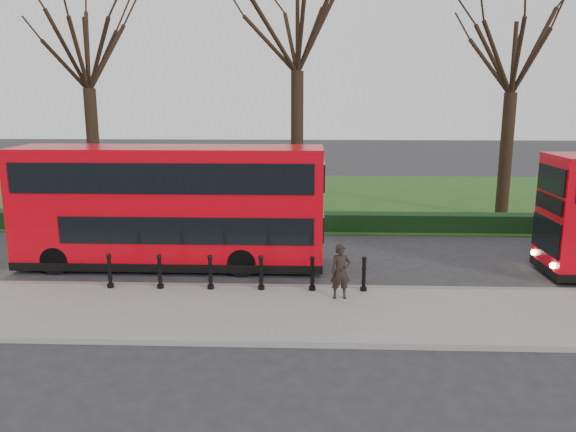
{
  "coord_description": "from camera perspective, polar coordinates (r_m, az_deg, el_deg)",
  "views": [
    {
      "loc": [
        2.6,
        -17.22,
        5.78
      ],
      "look_at": [
        1.92,
        0.5,
        2.0
      ],
      "focal_mm": 35.0,
      "sensor_mm": 36.0,
      "label": 1
    }
  ],
  "objects": [
    {
      "name": "kerb",
      "position": [
        17.39,
        -6.59,
        -7.2
      ],
      "size": [
        60.0,
        0.25,
        0.16
      ],
      "primitive_type": "cube",
      "color": "slate",
      "rests_on": "ground"
    },
    {
      "name": "yellow_line_inner",
      "position": [
        17.88,
        -6.34,
        -6.89
      ],
      "size": [
        60.0,
        0.1,
        0.01
      ],
      "primitive_type": "cube",
      "color": "yellow",
      "rests_on": "ground"
    },
    {
      "name": "bollard_row",
      "position": [
        16.82,
        -5.34,
        -5.78
      ],
      "size": [
        7.74,
        0.15,
        1.0
      ],
      "color": "black",
      "rests_on": "pavement"
    },
    {
      "name": "tree_mid",
      "position": [
        27.44,
        0.97,
        19.23
      ],
      "size": [
        8.11,
        8.11,
        12.67
      ],
      "color": "black",
      "rests_on": "ground"
    },
    {
      "name": "pedestrian",
      "position": [
        16.01,
        5.37,
        -5.64
      ],
      "size": [
        0.61,
        0.43,
        1.57
      ],
      "primitive_type": "imported",
      "rotation": [
        0.0,
        0.0,
        0.11
      ],
      "color": "black",
      "rests_on": "pavement"
    },
    {
      "name": "pavement",
      "position": [
        15.54,
        -7.71,
        -9.62
      ],
      "size": [
        60.0,
        4.0,
        0.15
      ],
      "primitive_type": "cube",
      "color": "gray",
      "rests_on": "ground"
    },
    {
      "name": "tree_right",
      "position": [
        28.87,
        22.01,
        15.4
      ],
      "size": [
        6.95,
        6.95,
        10.87
      ],
      "color": "black",
      "rests_on": "ground"
    },
    {
      "name": "yellow_line_outer",
      "position": [
        17.69,
        -6.44,
        -7.09
      ],
      "size": [
        60.0,
        0.1,
        0.01
      ],
      "primitive_type": "cube",
      "color": "yellow",
      "rests_on": "ground"
    },
    {
      "name": "bus_lead",
      "position": [
        19.51,
        -11.88,
        0.85
      ],
      "size": [
        10.4,
        2.39,
        4.13
      ],
      "color": "red",
      "rests_on": "ground"
    },
    {
      "name": "hedge",
      "position": [
        24.75,
        -3.9,
        -0.55
      ],
      "size": [
        60.0,
        0.9,
        0.8
      ],
      "primitive_type": "cube",
      "color": "black",
      "rests_on": "ground"
    },
    {
      "name": "ground",
      "position": [
        18.35,
        -6.11,
        -6.4
      ],
      "size": [
        120.0,
        120.0,
        0.0
      ],
      "primitive_type": "plane",
      "color": "#28282B",
      "rests_on": "ground"
    },
    {
      "name": "tree_left",
      "position": [
        29.3,
        -19.83,
        16.01
      ],
      "size": [
        7.18,
        7.18,
        11.22
      ],
      "color": "black",
      "rests_on": "ground"
    },
    {
      "name": "grass_verge",
      "position": [
        32.83,
        -2.39,
        1.94
      ],
      "size": [
        60.0,
        18.0,
        0.06
      ],
      "primitive_type": "cube",
      "color": "#2A4C19",
      "rests_on": "ground"
    }
  ]
}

